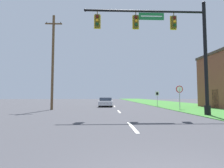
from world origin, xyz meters
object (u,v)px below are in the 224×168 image
Objects in this scene: car_ahead at (106,102)px; route_sign_post at (157,95)px; utility_pole_near at (53,60)px; signal_mast at (174,42)px; stop_sign at (180,92)px.

route_sign_post is at bearing 1.26° from car_ahead.
route_sign_post is 0.20× the size of utility_pole_near.
signal_mast is 3.80× the size of stop_sign.
signal_mast reaches higher than route_sign_post.
stop_sign is at bearing -0.63° from utility_pole_near.
utility_pole_near is at bearing -156.10° from route_sign_post.
signal_mast is 4.69× the size of route_sign_post.
signal_mast is 12.22m from utility_pole_near.
utility_pole_near is (-10.81, 5.68, -0.30)m from signal_mast.
car_ahead is at bearing -178.74° from route_sign_post.
car_ahead is 2.14× the size of route_sign_post.
utility_pole_near is (-12.87, -5.71, 3.69)m from route_sign_post.
signal_mast is 2.19× the size of car_ahead.
utility_pole_near reaches higher than stop_sign.
car_ahead is at bearing 114.75° from signal_mast.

